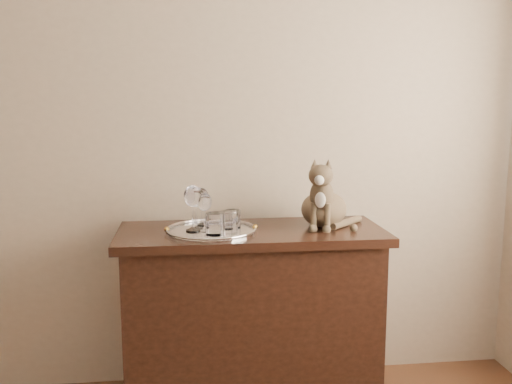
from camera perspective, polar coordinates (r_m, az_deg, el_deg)
wall_back at (r=2.82m, az=-13.49°, el=7.35°), size 4.00×0.10×2.70m
sideboard at (r=2.70m, az=-0.44°, el=-12.59°), size 1.20×0.50×0.85m
tray at (r=2.54m, az=-4.49°, el=-3.93°), size 0.40×0.40×0.01m
wine_glass_a at (r=2.55m, az=-6.01°, el=-1.59°), size 0.07×0.07×0.19m
wine_glass_b at (r=2.63m, az=-5.47°, el=-1.46°), size 0.07×0.07×0.17m
wine_glass_c at (r=2.51m, az=-6.33°, el=-1.61°), size 0.08×0.08×0.20m
wine_glass_d at (r=2.51m, az=-5.15°, el=-2.00°), size 0.06×0.06×0.17m
tumbler_a at (r=2.46m, az=-2.79°, el=-3.09°), size 0.08×0.08×0.09m
tumbler_b at (r=2.44m, az=-4.06°, el=-3.20°), size 0.08×0.08×0.09m
tumbler_c at (r=2.57m, az=-2.34°, el=-2.71°), size 0.07×0.07×0.08m
cat at (r=2.64m, az=6.84°, el=0.04°), size 0.41×0.40×0.32m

